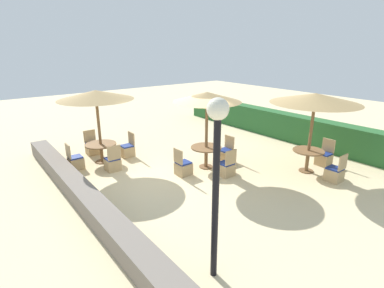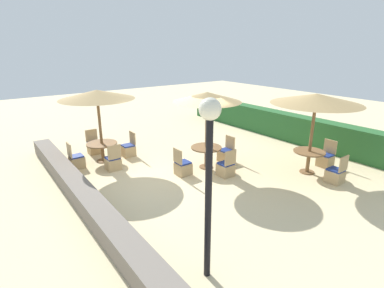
# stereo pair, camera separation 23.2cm
# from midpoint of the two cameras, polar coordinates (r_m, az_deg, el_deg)

# --- Properties ---
(ground_plane) EXTENTS (40.00, 40.00, 0.00)m
(ground_plane) POSITION_cam_midpoint_polar(r_m,az_deg,el_deg) (10.14, -3.35, -5.49)
(ground_plane) COLOR beige
(hedge_row) EXTENTS (13.00, 0.70, 1.18)m
(hedge_row) POSITION_cam_midpoint_polar(r_m,az_deg,el_deg) (14.15, 17.55, 3.11)
(hedge_row) COLOR #28602D
(hedge_row) RESTS_ON ground_plane
(stone_border) EXTENTS (10.00, 0.56, 0.49)m
(stone_border) POSITION_cam_midpoint_polar(r_m,az_deg,el_deg) (8.81, -21.02, -8.83)
(stone_border) COLOR slate
(stone_border) RESTS_ON ground_plane
(lamp_post) EXTENTS (0.36, 0.36, 3.32)m
(lamp_post) POSITION_cam_midpoint_polar(r_m,az_deg,el_deg) (4.88, 3.35, -2.43)
(lamp_post) COLOR black
(lamp_post) RESTS_ON ground_plane
(parasol_center) EXTENTS (2.28, 2.28, 2.64)m
(parasol_center) POSITION_cam_midpoint_polar(r_m,az_deg,el_deg) (9.91, 2.20, 8.87)
(parasol_center) COLOR brown
(parasol_center) RESTS_ON ground_plane
(round_table_center) EXTENTS (1.06, 1.06, 0.75)m
(round_table_center) POSITION_cam_midpoint_polar(r_m,az_deg,el_deg) (10.38, 2.07, -1.39)
(round_table_center) COLOR brown
(round_table_center) RESTS_ON ground_plane
(patio_chair_center_north) EXTENTS (0.46, 0.46, 0.93)m
(patio_chair_center_north) POSITION_cam_midpoint_polar(r_m,az_deg,el_deg) (11.12, 5.76, -1.91)
(patio_chair_center_north) COLOR tan
(patio_chair_center_north) RESTS_ON ground_plane
(patio_chair_center_east) EXTENTS (0.46, 0.46, 0.93)m
(patio_chair_center_east) POSITION_cam_midpoint_polar(r_m,az_deg,el_deg) (9.87, 5.86, -4.58)
(patio_chair_center_east) COLOR tan
(patio_chair_center_east) RESTS_ON ground_plane
(patio_chair_center_south) EXTENTS (0.46, 0.46, 0.93)m
(patio_chair_center_south) POSITION_cam_midpoint_polar(r_m,az_deg,el_deg) (9.89, -2.40, -4.45)
(patio_chair_center_south) COLOR tan
(patio_chair_center_south) RESTS_ON ground_plane
(parasol_back_right) EXTENTS (2.81, 2.81, 2.66)m
(parasol_back_right) POSITION_cam_midpoint_polar(r_m,az_deg,el_deg) (10.26, 21.82, 8.04)
(parasol_back_right) COLOR brown
(parasol_back_right) RESTS_ON ground_plane
(round_table_back_right) EXTENTS (1.02, 1.02, 0.76)m
(round_table_back_right) POSITION_cam_midpoint_polar(r_m,az_deg,el_deg) (10.72, 20.64, -1.97)
(round_table_back_right) COLOR brown
(round_table_back_right) RESTS_ON ground_plane
(patio_chair_back_right_north) EXTENTS (0.46, 0.46, 0.93)m
(patio_chair_back_right_north) POSITION_cam_midpoint_polar(r_m,az_deg,el_deg) (11.64, 23.32, -2.45)
(patio_chair_back_right_north) COLOR tan
(patio_chair_back_right_north) RESTS_ON ground_plane
(patio_chair_back_right_east) EXTENTS (0.46, 0.46, 0.93)m
(patio_chair_back_right_east) POSITION_cam_midpoint_polar(r_m,az_deg,el_deg) (10.38, 24.97, -5.10)
(patio_chair_back_right_east) COLOR tan
(patio_chair_back_right_east) RESTS_ON ground_plane
(parasol_front_left) EXTENTS (2.59, 2.59, 2.63)m
(parasol_front_left) POSITION_cam_midpoint_polar(r_m,az_deg,el_deg) (10.94, -18.45, 8.81)
(parasol_front_left) COLOR brown
(parasol_front_left) RESTS_ON ground_plane
(round_table_front_left) EXTENTS (1.10, 1.10, 0.70)m
(round_table_front_left) POSITION_cam_midpoint_polar(r_m,az_deg,el_deg) (11.37, -17.50, -0.64)
(round_table_front_left) COLOR brown
(round_table_front_left) RESTS_ON ground_plane
(patio_chair_front_left_north) EXTENTS (0.46, 0.46, 0.93)m
(patio_chair_front_left_north) POSITION_cam_midpoint_polar(r_m,az_deg,el_deg) (11.80, -12.74, -1.08)
(patio_chair_front_left_north) COLOR tan
(patio_chair_front_left_north) RESTS_ON ground_plane
(patio_chair_front_left_west) EXTENTS (0.46, 0.46, 0.93)m
(patio_chair_front_left_west) POSITION_cam_midpoint_polar(r_m,az_deg,el_deg) (12.44, -18.95, -0.64)
(patio_chair_front_left_west) COLOR tan
(patio_chair_front_left_west) RESTS_ON ground_plane
(patio_chair_front_left_east) EXTENTS (0.46, 0.46, 0.93)m
(patio_chair_front_left_east) POSITION_cam_midpoint_polar(r_m,az_deg,el_deg) (10.60, -15.46, -3.53)
(patio_chair_front_left_east) COLOR tan
(patio_chair_front_left_east) RESTS_ON ground_plane
(patio_chair_front_left_south) EXTENTS (0.46, 0.46, 0.93)m
(patio_chair_front_left_south) POSITION_cam_midpoint_polar(r_m,az_deg,el_deg) (11.15, -21.90, -3.13)
(patio_chair_front_left_south) COLOR tan
(patio_chair_front_left_south) RESTS_ON ground_plane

